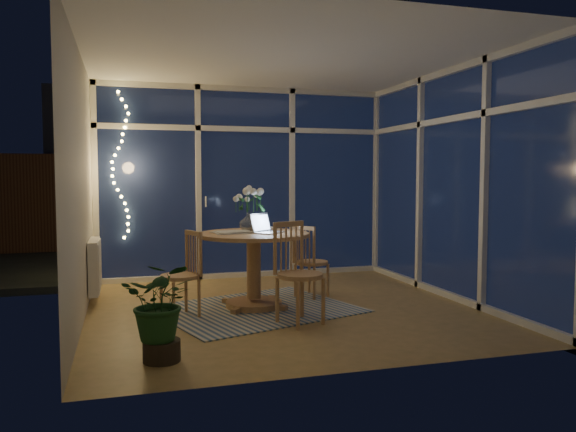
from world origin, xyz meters
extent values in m
plane|color=olive|center=(0.00, 0.00, 0.00)|extent=(4.00, 4.00, 0.00)
plane|color=white|center=(0.00, 0.00, 2.60)|extent=(4.00, 4.00, 0.00)
cube|color=beige|center=(0.00, 2.00, 1.30)|extent=(4.00, 0.04, 2.60)
cube|color=beige|center=(0.00, -2.00, 1.30)|extent=(4.00, 0.04, 2.60)
cube|color=beige|center=(-2.00, 0.00, 1.30)|extent=(0.04, 4.00, 2.60)
cube|color=beige|center=(2.00, 0.00, 1.30)|extent=(0.04, 4.00, 2.60)
cube|color=white|center=(0.00, 1.96, 1.30)|extent=(4.00, 0.10, 2.60)
cube|color=white|center=(1.96, 0.00, 1.30)|extent=(0.10, 4.00, 2.60)
cube|color=white|center=(-1.94, 0.90, 0.40)|extent=(0.10, 0.70, 0.58)
cube|color=black|center=(0.50, 5.00, -0.06)|extent=(12.00, 6.00, 0.10)
cube|color=#3B2215|center=(0.00, 5.50, 0.90)|extent=(11.00, 0.08, 1.80)
cube|color=#373B43|center=(0.30, 8.50, 2.20)|extent=(7.00, 3.00, 2.20)
sphere|color=black|center=(-0.80, 3.40, 0.45)|extent=(0.90, 0.90, 0.90)
cube|color=beige|center=(-0.31, 0.02, 0.01)|extent=(2.30, 2.05, 0.01)
cylinder|color=#A16B48|center=(-0.31, 0.12, 0.40)|extent=(1.47, 1.47, 0.80)
cube|color=#A16B48|center=(-1.10, -0.08, 0.43)|extent=(0.52, 0.52, 0.86)
cube|color=#A16B48|center=(0.44, 0.44, 0.42)|extent=(0.55, 0.55, 0.85)
cube|color=#A16B48|center=(-0.04, -0.64, 0.49)|extent=(0.59, 0.59, 0.97)
imported|color=silver|center=(-0.32, 0.36, 0.90)|extent=(0.25, 0.25, 0.21)
imported|color=white|center=(-0.12, 0.37, 0.81)|extent=(0.19, 0.19, 0.04)
cube|color=silver|center=(-0.51, 0.17, 0.80)|extent=(0.41, 0.35, 0.02)
cube|color=black|center=(-0.21, 0.00, 0.80)|extent=(0.12, 0.12, 0.01)
imported|color=#17431D|center=(-1.36, -1.38, 0.38)|extent=(0.63, 0.58, 0.76)
camera|label=1|loc=(-1.60, -5.60, 1.38)|focal=35.00mm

